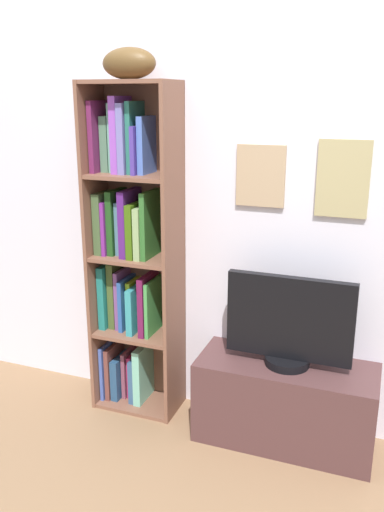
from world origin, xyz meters
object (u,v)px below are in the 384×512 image
object	(u,v)px
bookshelf	(131,255)
television	(289,323)
football	(129,63)
tv_stand	(285,403)

from	to	relation	value
bookshelf	television	xyz separation A→B (m)	(0.89, -0.08, -0.23)
television	bookshelf	bearing A→B (deg)	174.94
bookshelf	television	bearing A→B (deg)	-5.06
football	tv_stand	world-z (taller)	football
bookshelf	football	distance (m)	0.98
bookshelf	tv_stand	distance (m)	1.11
bookshelf	football	xyz separation A→B (m)	(0.04, -0.03, 0.98)
bookshelf	football	size ratio (longest dim) A/B	6.36
tv_stand	television	bearing A→B (deg)	90.00
football	tv_stand	size ratio (longest dim) A/B	0.32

